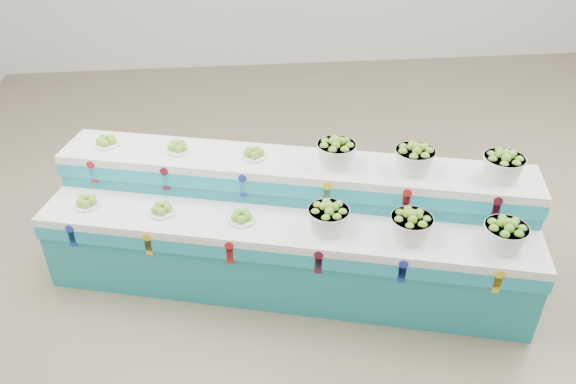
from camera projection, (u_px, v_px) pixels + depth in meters
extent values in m
plane|color=#736850|center=(387.00, 249.00, 5.26)|extent=(10.00, 10.00, 0.00)
cylinder|color=white|center=(87.00, 201.00, 4.57)|extent=(0.27, 0.27, 0.09)
cylinder|color=white|center=(162.00, 208.00, 4.48)|extent=(0.27, 0.27, 0.09)
cylinder|color=white|center=(242.00, 216.00, 4.39)|extent=(0.27, 0.27, 0.09)
cylinder|color=white|center=(107.00, 141.00, 4.81)|extent=(0.27, 0.27, 0.09)
cylinder|color=white|center=(178.00, 146.00, 4.72)|extent=(0.27, 0.27, 0.09)
cylinder|color=white|center=(254.00, 153.00, 4.63)|extent=(0.27, 0.27, 0.09)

